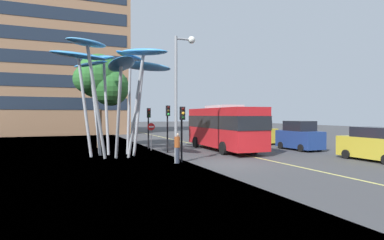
% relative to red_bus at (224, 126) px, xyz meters
% --- Properties ---
extents(ground, '(120.00, 240.00, 0.10)m').
position_rel_red_bus_xyz_m(ground, '(-3.49, -6.59, -2.05)').
color(ground, '#424244').
extents(red_bus, '(3.14, 9.91, 3.67)m').
position_rel_red_bus_xyz_m(red_bus, '(0.00, 0.00, 0.00)').
color(red_bus, red).
rests_on(red_bus, ground).
extents(leaf_sculpture, '(8.32, 8.50, 7.77)m').
position_rel_red_bus_xyz_m(leaf_sculpture, '(-8.87, -0.92, 4.32)').
color(leaf_sculpture, '#9EA0A5').
rests_on(leaf_sculpture, ground).
extents(traffic_light_kerb_near, '(0.28, 0.42, 3.38)m').
position_rel_red_bus_xyz_m(traffic_light_kerb_near, '(-5.42, -4.91, 0.45)').
color(traffic_light_kerb_near, black).
rests_on(traffic_light_kerb_near, ground).
extents(traffic_light_kerb_far, '(0.28, 0.42, 3.60)m').
position_rel_red_bus_xyz_m(traffic_light_kerb_far, '(-4.64, 0.36, 0.61)').
color(traffic_light_kerb_far, black).
rests_on(traffic_light_kerb_far, ground).
extents(traffic_light_island_mid, '(0.28, 0.42, 3.46)m').
position_rel_red_bus_xyz_m(traffic_light_island_mid, '(-5.32, 3.54, 0.51)').
color(traffic_light_island_mid, black).
rests_on(traffic_light_island_mid, ground).
extents(car_parked_near, '(2.06, 4.59, 2.12)m').
position_rel_red_bus_xyz_m(car_parked_near, '(6.03, -8.95, -1.00)').
color(car_parked_near, gold).
rests_on(car_parked_near, ground).
extents(car_parked_mid, '(2.02, 4.03, 2.39)m').
position_rel_red_bus_xyz_m(car_parked_mid, '(5.96, -2.02, -0.89)').
color(car_parked_mid, navy).
rests_on(car_parked_mid, ground).
extents(car_parked_far, '(2.03, 3.96, 2.33)m').
position_rel_red_bus_xyz_m(car_parked_far, '(6.15, 4.22, -0.92)').
color(car_parked_far, gold).
rests_on(car_parked_far, ground).
extents(car_side_street, '(2.01, 4.54, 2.20)m').
position_rel_red_bus_xyz_m(car_side_street, '(5.82, 11.07, -0.97)').
color(car_side_street, maroon).
rests_on(car_side_street, ground).
extents(car_far_side, '(1.95, 3.92, 2.17)m').
position_rel_red_bus_xyz_m(car_far_side, '(6.27, 17.62, -0.98)').
color(car_far_side, '#2D5138').
rests_on(car_far_side, ground).
extents(street_lamp, '(1.32, 0.44, 7.65)m').
position_rel_red_bus_xyz_m(street_lamp, '(-5.63, -5.14, 2.84)').
color(street_lamp, gray).
rests_on(street_lamp, ground).
extents(tree_pavement_near, '(4.72, 5.08, 8.22)m').
position_rel_red_bus_xyz_m(tree_pavement_near, '(-8.81, 6.11, 3.80)').
color(tree_pavement_near, brown).
rests_on(tree_pavement_near, ground).
extents(pedestrian, '(0.34, 0.34, 1.81)m').
position_rel_red_bus_xyz_m(pedestrian, '(-5.83, -5.15, -1.09)').
color(pedestrian, '#2D3342').
rests_on(pedestrian, ground).
extents(no_entry_sign, '(0.60, 0.12, 2.23)m').
position_rel_red_bus_xyz_m(no_entry_sign, '(-5.53, 1.95, -0.51)').
color(no_entry_sign, gray).
rests_on(no_entry_sign, ground).
extents(backdrop_building, '(19.40, 11.31, 21.58)m').
position_rel_red_bus_xyz_m(backdrop_building, '(-12.23, 30.39, 8.79)').
color(backdrop_building, '#936B4C').
rests_on(backdrop_building, ground).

